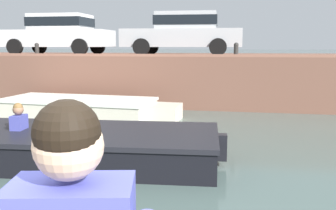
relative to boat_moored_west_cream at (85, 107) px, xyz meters
The scene contains 9 objects.
ground_plane 4.92m from the boat_moored_west_cream, 48.24° to the right, with size 400.00×400.00×0.00m, color #4C605B.
far_quay_wall 5.64m from the boat_moored_west_cream, 54.31° to the left, with size 60.00×6.00×1.71m, color brown.
far_wall_coping 3.97m from the boat_moored_west_cream, 27.15° to the left, with size 60.00×0.24×0.08m, color #925F4C.
boat_moored_west_cream is the anchor object (origin of this frame).
motorboat_passing 4.32m from the boat_moored_west_cream, 75.85° to the right, with size 6.74×2.39×1.05m.
car_leftmost_white 4.98m from the boat_moored_west_cream, 124.75° to the left, with size 4.19×1.98×1.54m.
car_left_inner_silver 4.93m from the boat_moored_west_cream, 56.51° to the left, with size 4.37×2.12×1.54m.
mooring_bollard_west 3.49m from the boat_moored_west_cream, 143.68° to the left, with size 0.15×0.15×0.45m.
mooring_bollard_mid 4.98m from the boat_moored_west_cream, 22.71° to the left, with size 0.15×0.15×0.45m.
Camera 1 is at (1.06, -1.34, 2.06)m, focal length 40.00 mm.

